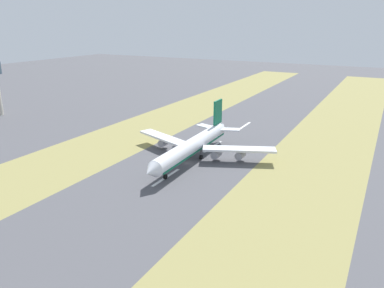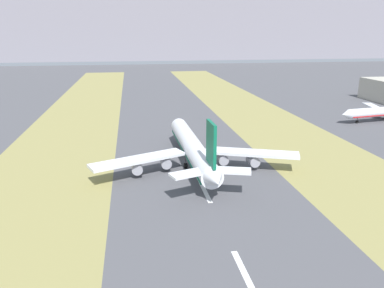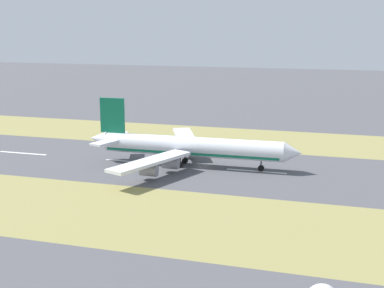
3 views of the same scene
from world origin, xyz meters
name	(u,v)px [view 1 (image 1 of 3)]	position (x,y,z in m)	size (l,w,h in m)	color
ground_plane	(188,163)	(0.00, 0.00, 0.00)	(800.00, 800.00, 0.00)	#4C4C51
grass_median_west	(302,185)	(-45.00, 0.00, 0.00)	(40.00, 600.00, 0.01)	olive
grass_median_east	(101,146)	(45.00, 0.00, 0.00)	(40.00, 600.00, 0.01)	olive
centreline_dash_near	(244,126)	(0.00, -63.20, 0.01)	(1.20, 18.00, 0.01)	silver
centreline_dash_mid	(213,147)	(0.00, -23.20, 0.01)	(1.20, 18.00, 0.01)	silver
centreline_dash_far	(166,177)	(0.00, 16.80, 0.01)	(1.20, 18.00, 0.01)	silver
airplane_main_jet	(194,145)	(0.01, -5.11, 6.02)	(64.12, 67.11, 20.20)	silver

